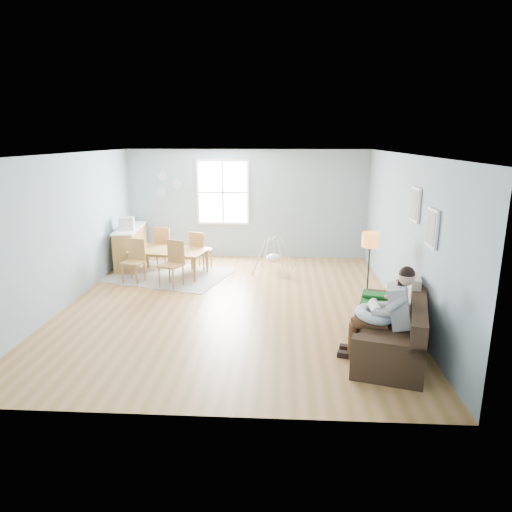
# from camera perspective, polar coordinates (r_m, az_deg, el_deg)

# --- Properties ---
(room) EXTENTS (8.40, 9.40, 3.90)m
(room) POSITION_cam_1_polar(r_m,az_deg,el_deg) (7.93, -3.13, 10.60)
(room) COLOR olive
(window) EXTENTS (1.32, 0.08, 1.62)m
(window) POSITION_cam_1_polar(r_m,az_deg,el_deg) (11.50, -4.15, 7.94)
(window) COLOR white
(window) RESTS_ON room
(pictures) EXTENTS (0.05, 1.34, 0.74)m
(pictures) POSITION_cam_1_polar(r_m,az_deg,el_deg) (7.21, 20.14, 4.78)
(pictures) COLOR white
(pictures) RESTS_ON room
(wall_plates) EXTENTS (0.67, 0.02, 0.66)m
(wall_plates) POSITION_cam_1_polar(r_m,az_deg,el_deg) (11.75, -11.05, 8.74)
(wall_plates) COLOR #96A7B4
(wall_plates) RESTS_ON room
(sofa) EXTENTS (1.40, 2.22, 0.83)m
(sofa) POSITION_cam_1_polar(r_m,az_deg,el_deg) (6.84, 17.00, -9.10)
(sofa) COLOR black
(sofa) RESTS_ON room
(green_throw) EXTENTS (1.10, 0.97, 0.04)m
(green_throw) POSITION_cam_1_polar(r_m,az_deg,el_deg) (7.40, 16.72, -5.31)
(green_throw) COLOR #155C1B
(green_throw) RESTS_ON sofa
(beige_pillow) EXTENTS (0.21, 0.49, 0.47)m
(beige_pillow) POSITION_cam_1_polar(r_m,az_deg,el_deg) (7.19, 19.14, -4.26)
(beige_pillow) COLOR tan
(beige_pillow) RESTS_ON sofa
(father) EXTENTS (1.01, 0.60, 1.35)m
(father) POSITION_cam_1_polar(r_m,az_deg,el_deg) (6.41, 16.02, -6.54)
(father) COLOR gray
(father) RESTS_ON sofa
(nursing_pillow) EXTENTS (0.65, 0.63, 0.21)m
(nursing_pillow) POSITION_cam_1_polar(r_m,az_deg,el_deg) (6.44, 14.58, -7.05)
(nursing_pillow) COLOR #A7BFD1
(nursing_pillow) RESTS_ON father
(infant) EXTENTS (0.14, 0.39, 0.14)m
(infant) POSITION_cam_1_polar(r_m,az_deg,el_deg) (6.44, 14.60, -6.14)
(infant) COLOR silver
(infant) RESTS_ON nursing_pillow
(toddler) EXTENTS (0.54, 0.32, 0.81)m
(toddler) POSITION_cam_1_polar(r_m,az_deg,el_deg) (6.88, 16.67, -5.30)
(toddler) COLOR silver
(toddler) RESTS_ON sofa
(floor_lamp) EXTENTS (0.28, 0.28, 1.41)m
(floor_lamp) POSITION_cam_1_polar(r_m,az_deg,el_deg) (8.02, 14.05, 1.16)
(floor_lamp) COLOR black
(floor_lamp) RESTS_ON room
(storage_cube) EXTENTS (0.50, 0.46, 0.50)m
(storage_cube) POSITION_cam_1_polar(r_m,az_deg,el_deg) (6.68, 17.25, -10.10)
(storage_cube) COLOR white
(storage_cube) RESTS_ON room
(rug) EXTENTS (2.92, 2.51, 0.01)m
(rug) POSITION_cam_1_polar(r_m,az_deg,el_deg) (10.34, -10.73, -2.34)
(rug) COLOR gray
(rug) RESTS_ON room
(dining_table) EXTENTS (1.80, 1.23, 0.58)m
(dining_table) POSITION_cam_1_polar(r_m,az_deg,el_deg) (10.26, -10.81, -0.83)
(dining_table) COLOR olive
(dining_table) RESTS_ON rug
(chair_sw) EXTENTS (0.49, 0.49, 0.90)m
(chair_sw) POSITION_cam_1_polar(r_m,az_deg,el_deg) (9.94, -14.91, -0.25)
(chair_sw) COLOR #996734
(chair_sw) RESTS_ON rug
(chair_se) EXTENTS (0.56, 0.56, 0.94)m
(chair_se) POSITION_cam_1_polar(r_m,az_deg,el_deg) (9.46, -10.32, -0.56)
(chair_se) COLOR #996734
(chair_se) RESTS_ON rug
(chair_nw) EXTENTS (0.54, 0.54, 0.96)m
(chair_nw) POSITION_cam_1_polar(r_m,az_deg,el_deg) (10.93, -11.32, 1.49)
(chair_nw) COLOR #996734
(chair_nw) RESTS_ON rug
(chair_ne) EXTENTS (0.54, 0.54, 0.91)m
(chair_ne) POSITION_cam_1_polar(r_m,az_deg,el_deg) (10.53, -7.11, 0.96)
(chair_ne) COLOR #996734
(chair_ne) RESTS_ON rug
(counter) EXTENTS (0.65, 1.70, 0.93)m
(counter) POSITION_cam_1_polar(r_m,az_deg,el_deg) (11.25, -15.35, 1.20)
(counter) COLOR olive
(counter) RESTS_ON room
(monitor) EXTENTS (0.36, 0.35, 0.30)m
(monitor) POSITION_cam_1_polar(r_m,az_deg,el_deg) (10.82, -15.87, 3.94)
(monitor) COLOR silver
(monitor) RESTS_ON counter
(baby_swing) EXTENTS (0.96, 0.97, 0.80)m
(baby_swing) POSITION_cam_1_polar(r_m,az_deg,el_deg) (10.27, 2.16, -0.14)
(baby_swing) COLOR silver
(baby_swing) RESTS_ON room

